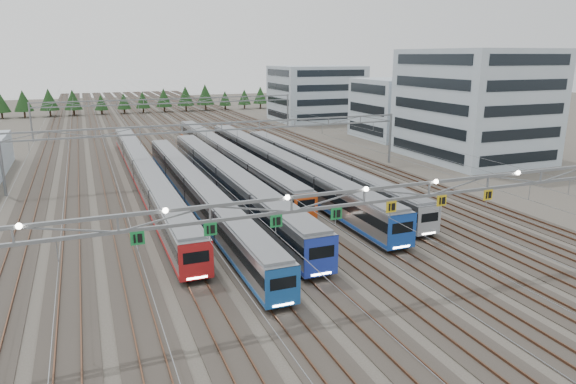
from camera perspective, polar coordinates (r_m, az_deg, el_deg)
name	(u,v)px	position (r m, az deg, el deg)	size (l,w,h in m)	color
ground	(360,290)	(39.55, 8.05, -10.73)	(400.00, 400.00, 0.00)	#47423A
track_bed	(161,120)	(132.91, -13.90, 7.79)	(54.00, 260.00, 5.42)	#2D2823
train_a	(144,171)	(71.40, -15.75, 2.22)	(2.70, 67.45, 3.51)	black
train_b	(195,189)	(60.67, -10.26, 0.28)	(2.57, 56.65, 3.35)	black
train_c	(228,180)	(63.73, -6.72, 1.31)	(2.88, 54.15, 3.75)	black
train_d	(226,154)	(81.60, -6.94, 4.18)	(2.62, 63.20, 3.41)	black
train_e	(278,165)	(72.37, -1.17, 3.05)	(2.88, 61.76, 3.75)	black
train_f	(315,167)	(71.56, 3.01, 2.74)	(2.59, 51.74, 3.36)	black
gantry_near	(364,200)	(36.93, 8.47, -0.85)	(56.36, 0.61, 8.08)	gray
gantry_mid	(222,133)	(73.81, -7.36, 6.53)	(56.36, 0.36, 8.00)	gray
gantry_far	(170,105)	(117.64, -12.98, 9.38)	(56.36, 0.36, 8.00)	gray
depot_bldg_south	(473,105)	(92.32, 19.90, 9.09)	(18.00, 22.00, 18.06)	#9FB0BE
depot_bldg_mid	(395,109)	(112.15, 11.84, 9.06)	(14.00, 16.00, 12.31)	#9FB0BE
depot_bldg_north	(316,93)	(140.67, 3.15, 10.90)	(22.00, 18.00, 14.33)	#9FB0BE
treeline	(153,99)	(164.77, -14.82, 10.00)	(100.10, 5.60, 7.02)	#332114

